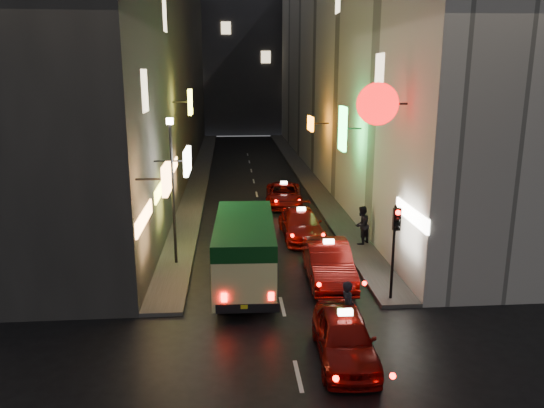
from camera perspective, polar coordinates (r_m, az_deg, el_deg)
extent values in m
cube|color=#3B3936|center=(43.46, -13.24, 14.75)|extent=(6.00, 52.00, 18.00)
cube|color=#FCA758|center=(18.48, -11.28, 2.65)|extent=(0.18, 1.39, 1.00)
cube|color=white|center=(22.83, -9.09, 4.61)|extent=(0.18, 2.13, 1.02)
cube|color=#FFF93F|center=(31.15, -8.80, 10.79)|extent=(0.18, 1.32, 1.43)
cube|color=#FCA758|center=(20.02, -13.63, -1.44)|extent=(0.10, 3.61, 0.55)
cube|color=#FFF93F|center=(24.40, -12.01, 1.42)|extent=(0.10, 3.15, 0.55)
cube|color=#FCA758|center=(31.04, -10.45, 4.16)|extent=(0.10, 2.64, 0.55)
cube|color=#FFE5B2|center=(21.26, -13.56, 11.76)|extent=(0.06, 1.30, 1.60)
cube|color=#FFE5B2|center=(29.31, -11.49, 19.26)|extent=(0.06, 1.30, 1.60)
cube|color=beige|center=(44.10, 8.54, 14.94)|extent=(6.00, 52.00, 18.00)
cylinder|color=#F20A0A|center=(20.81, 11.30, 10.51)|extent=(1.61, 0.18, 1.61)
cube|color=#32FD55|center=(27.68, 7.61, 8.04)|extent=(0.18, 1.27, 2.24)
cube|color=orange|center=(36.61, 4.16, 8.63)|extent=(0.18, 1.83, 0.96)
cube|color=white|center=(20.54, 14.79, -1.11)|extent=(0.10, 3.44, 0.55)
cube|color=#FFE5B2|center=(24.93, 11.51, 13.76)|extent=(0.06, 1.30, 1.60)
cube|color=#313136|center=(75.07, -3.33, 16.17)|extent=(30.00, 10.00, 22.00)
cube|color=#4B4946|center=(43.84, -7.73, 3.24)|extent=(1.50, 52.00, 0.15)
cube|color=#4B4946|center=(44.18, 3.36, 3.43)|extent=(1.50, 52.00, 0.15)
cube|color=#E3E08D|center=(20.52, -2.96, -4.94)|extent=(2.39, 6.31, 2.29)
cube|color=#0B3914|center=(20.25, -2.99, -2.58)|extent=(2.41, 6.33, 0.57)
cube|color=black|center=(20.74, -2.99, -4.06)|extent=(2.34, 3.81, 0.52)
cube|color=black|center=(18.04, -2.62, -11.08)|extent=(2.14, 0.25, 0.31)
cube|color=#FF0A05|center=(17.80, -5.18, -10.02)|extent=(0.19, 0.06, 0.29)
cube|color=#FF0A05|center=(17.85, -0.09, -9.89)|extent=(0.19, 0.06, 0.29)
cylinder|color=black|center=(22.78, -5.52, -6.07)|extent=(0.23, 0.79, 0.79)
cylinder|color=black|center=(19.13, 0.22, -10.06)|extent=(0.23, 0.79, 0.79)
imported|color=#710906|center=(16.00, 7.81, -13.62)|extent=(2.34, 5.20, 1.63)
cube|color=white|center=(15.61, 7.93, -10.69)|extent=(0.43, 0.20, 0.16)
sphere|color=#FF0A05|center=(13.89, 6.88, -18.14)|extent=(0.16, 0.16, 0.16)
sphere|color=#FF0A05|center=(14.22, 12.86, -17.59)|extent=(0.16, 0.16, 0.16)
imported|color=#710906|center=(21.43, 6.08, -5.92)|extent=(2.54, 5.83, 1.83)
cube|color=white|center=(21.11, 6.15, -3.36)|extent=(0.43, 0.19, 0.16)
sphere|color=#FF0A05|center=(18.88, 5.08, -8.64)|extent=(0.16, 0.16, 0.16)
sphere|color=#FF0A05|center=(19.21, 9.92, -8.40)|extent=(0.16, 0.16, 0.16)
imported|color=#710906|center=(26.87, 3.16, -1.93)|extent=(2.22, 5.20, 1.64)
cube|color=white|center=(26.63, 3.18, -0.05)|extent=(0.42, 0.19, 0.16)
sphere|color=#FF0A05|center=(24.55, 2.20, -3.42)|extent=(0.16, 0.16, 0.16)
sphere|color=#FF0A05|center=(24.76, 5.54, -3.32)|extent=(0.16, 0.16, 0.16)
imported|color=#710906|center=(33.40, 1.28, 1.22)|extent=(2.42, 5.10, 1.58)
cube|color=white|center=(33.22, 1.29, 2.70)|extent=(0.43, 0.21, 0.16)
sphere|color=#FF0A05|center=(31.15, 0.42, 0.32)|extent=(0.16, 0.16, 0.16)
sphere|color=#FF0A05|center=(31.30, 2.97, 0.37)|extent=(0.16, 0.16, 0.16)
imported|color=black|center=(17.28, 8.17, -10.66)|extent=(0.56, 0.75, 2.06)
imported|color=black|center=(25.66, 9.62, -1.99)|extent=(0.91, 0.91, 2.11)
cylinder|color=black|center=(19.57, 12.90, -5.13)|extent=(0.10, 0.10, 3.50)
cube|color=black|center=(19.02, 13.27, -1.60)|extent=(0.26, 0.18, 0.80)
sphere|color=#FF0A05|center=(18.85, 13.42, -0.90)|extent=(0.18, 0.18, 0.18)
sphere|color=black|center=(18.92, 13.37, -1.69)|extent=(0.17, 0.17, 0.17)
sphere|color=black|center=(19.00, 13.33, -2.47)|extent=(0.17, 0.17, 0.17)
cylinder|color=black|center=(22.71, -10.59, 0.94)|extent=(0.12, 0.12, 6.00)
cylinder|color=#FFE5BF|center=(22.22, -10.95, 8.75)|extent=(0.28, 0.28, 0.25)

